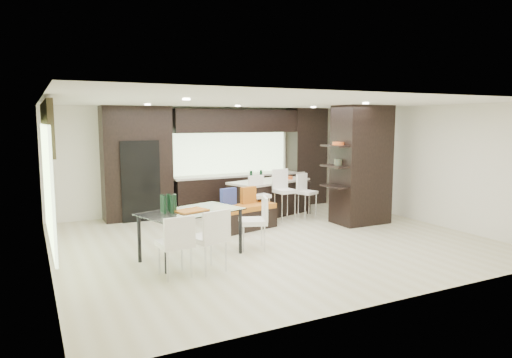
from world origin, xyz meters
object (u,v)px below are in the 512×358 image
stool_left (260,204)px  floor_vase (347,195)px  kitchen_island (269,198)px  bench (246,217)px  chair_far (175,248)px  stool_right (307,200)px  chair_near (208,243)px  chair_end (253,225)px  dining_table (191,234)px  stool_mid (285,200)px

stool_left → floor_vase: floor_vase is taller
kitchen_island → bench: 1.65m
floor_vase → bench: bearing=168.2°
chair_far → bench: bearing=40.8°
stool_right → chair_far: (-4.09, -2.64, 0.01)m
stool_left → chair_near: bearing=-134.0°
chair_far → chair_end: size_ratio=0.98×
stool_left → bench: 0.69m
stool_left → chair_near: 3.48m
chair_near → chair_end: (1.18, 0.81, -0.01)m
bench → chair_near: size_ratio=1.50×
bench → dining_table: dining_table is taller
kitchen_island → dining_table: size_ratio=1.23×
stool_right → chair_near: 4.43m
stool_mid → chair_end: size_ratio=1.09×
dining_table → chair_near: (0.00, -0.81, 0.05)m
bench → chair_near: bearing=-141.0°
chair_near → dining_table: bearing=74.4°
floor_vase → stool_right: bearing=120.7°
kitchen_island → chair_far: 4.83m
bench → chair_end: bearing=-124.2°
floor_vase → chair_near: bearing=-156.5°
dining_table → chair_far: size_ratio=1.93×
stool_mid → stool_left: bearing=172.3°
stool_right → kitchen_island: bearing=111.3°
chair_near → floor_vase: bearing=7.9°
floor_vase → chair_far: size_ratio=1.47×
bench → chair_far: size_ratio=1.57×
stool_mid → bench: (-1.19, -0.36, -0.22)m
stool_right → floor_vase: 1.04m
bench → dining_table: (-1.72, -1.45, 0.14)m
stool_left → dining_table: 2.91m
stool_mid → dining_table: stool_mid is taller
bench → chair_end: (-0.54, -1.45, 0.18)m
dining_table → bench: bearing=22.5°
bench → floor_vase: bearing=-25.6°
dining_table → chair_end: (1.18, -0.00, 0.04)m
stool_right → chair_end: 3.00m
stool_mid → chair_far: (-3.45, -2.61, -0.05)m
chair_near → bench: bearing=37.2°
kitchen_island → stool_mid: size_ratio=2.14×
stool_left → floor_vase: (1.81, -0.87, 0.21)m
kitchen_island → chair_far: size_ratio=2.37×
stool_mid → bench: size_ratio=0.71×
stool_left → floor_vase: 2.02m
kitchen_island → dining_table: bearing=-156.8°
stool_right → chair_far: chair_far is taller
floor_vase → chair_near: (-4.08, -1.77, -0.19)m
stool_mid → kitchen_island: bearing=84.2°
stool_mid → dining_table: (-2.91, -1.81, -0.08)m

